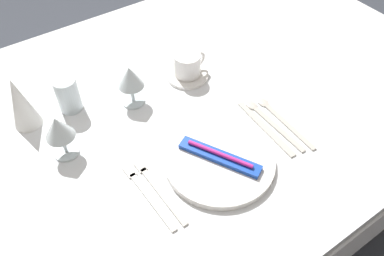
{
  "coord_description": "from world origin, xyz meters",
  "views": [
    {
      "loc": [
        -0.4,
        -0.69,
        1.51
      ],
      "look_at": [
        -0.01,
        -0.12,
        0.76
      ],
      "focal_mm": 36.45,
      "sensor_mm": 36.0,
      "label": 1
    }
  ],
  "objects": [
    {
      "name": "ground_plane",
      "position": [
        0.0,
        0.0,
        0.0
      ],
      "size": [
        6.0,
        6.0,
        0.0
      ],
      "primitive_type": "plane",
      "color": "#383D47"
    },
    {
      "name": "dining_table",
      "position": [
        0.0,
        0.0,
        0.66
      ],
      "size": [
        1.8,
        1.11,
        0.74
      ],
      "color": "white",
      "rests_on": "ground"
    },
    {
      "name": "dinner_plate",
      "position": [
        -0.01,
        -0.24,
        0.75
      ],
      "size": [
        0.27,
        0.27,
        0.02
      ],
      "primitive_type": "cylinder",
      "color": "white",
      "rests_on": "dining_table"
    },
    {
      "name": "toothbrush_package",
      "position": [
        -0.01,
        -0.24,
        0.77
      ],
      "size": [
        0.13,
        0.2,
        0.02
      ],
      "color": "blue",
      "rests_on": "dinner_plate"
    },
    {
      "name": "fork_outer",
      "position": [
        -0.18,
        -0.21,
        0.74
      ],
      "size": [
        0.02,
        0.22,
        0.0
      ],
      "color": "beige",
      "rests_on": "dining_table"
    },
    {
      "name": "fork_inner",
      "position": [
        -0.21,
        -0.21,
        0.74
      ],
      "size": [
        0.02,
        0.22,
        0.0
      ],
      "color": "beige",
      "rests_on": "dining_table"
    },
    {
      "name": "dinner_knife",
      "position": [
        0.16,
        -0.22,
        0.74
      ],
      "size": [
        0.03,
        0.23,
        0.0
      ],
      "color": "beige",
      "rests_on": "dining_table"
    },
    {
      "name": "spoon_soup",
      "position": [
        0.19,
        -0.19,
        0.74
      ],
      "size": [
        0.03,
        0.22,
        0.01
      ],
      "color": "beige",
      "rests_on": "dining_table"
    },
    {
      "name": "spoon_dessert",
      "position": [
        0.22,
        -0.2,
        0.74
      ],
      "size": [
        0.03,
        0.23,
        0.01
      ],
      "color": "beige",
      "rests_on": "dining_table"
    },
    {
      "name": "saucer_left",
      "position": [
        0.11,
        0.08,
        0.74
      ],
      "size": [
        0.13,
        0.13,
        0.01
      ],
      "primitive_type": "cylinder",
      "color": "white",
      "rests_on": "dining_table"
    },
    {
      "name": "coffee_cup_left",
      "position": [
        0.11,
        0.08,
        0.79
      ],
      "size": [
        0.1,
        0.08,
        0.07
      ],
      "color": "white",
      "rests_on": "saucer_left"
    },
    {
      "name": "wine_glass_centre",
      "position": [
        -0.08,
        0.08,
        0.83
      ],
      "size": [
        0.07,
        0.07,
        0.12
      ],
      "color": "silver",
      "rests_on": "dining_table"
    },
    {
      "name": "wine_glass_left",
      "position": [
        -0.31,
        0.01,
        0.83
      ],
      "size": [
        0.07,
        0.07,
        0.13
      ],
      "color": "silver",
      "rests_on": "dining_table"
    },
    {
      "name": "drink_tumbler",
      "position": [
        -0.24,
        0.15,
        0.79
      ],
      "size": [
        0.06,
        0.06,
        0.1
      ],
      "color": "silver",
      "rests_on": "dining_table"
    },
    {
      "name": "napkin_folded",
      "position": [
        -0.36,
        0.16,
        0.82
      ],
      "size": [
        0.07,
        0.07,
        0.16
      ],
      "primitive_type": "cone",
      "color": "white",
      "rests_on": "dining_table"
    }
  ]
}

